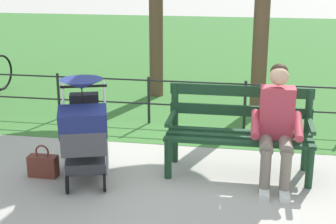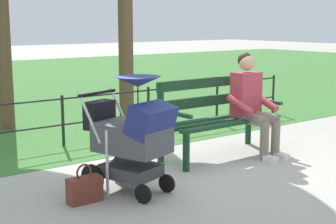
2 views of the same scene
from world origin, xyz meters
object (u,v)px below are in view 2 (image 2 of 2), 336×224
at_px(stroller, 132,133).
at_px(park_bench, 217,114).
at_px(handbag, 85,189).
at_px(person_on_bench, 252,101).

bearing_deg(stroller, park_bench, -161.01).
xyz_separation_m(park_bench, stroller, (1.60, 0.55, 0.07)).
bearing_deg(stroller, handbag, -3.96).
relative_size(park_bench, person_on_bench, 1.26).
distance_m(stroller, handbag, 0.69).
bearing_deg(handbag, park_bench, -166.27).
relative_size(person_on_bench, handbag, 3.45).
distance_m(person_on_bench, handbag, 2.58).
xyz_separation_m(person_on_bench, stroller, (2.00, 0.33, -0.08)).
xyz_separation_m(person_on_bench, handbag, (2.51, 0.29, -0.55)).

